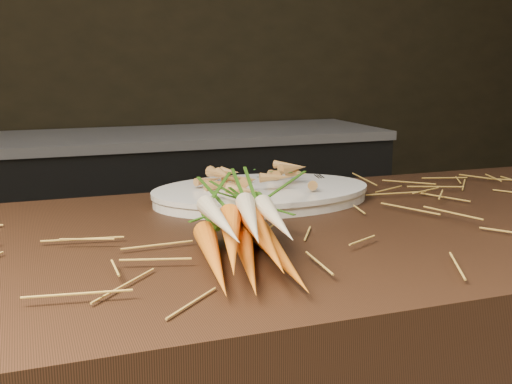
% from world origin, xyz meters
% --- Properties ---
extents(back_counter, '(1.82, 0.62, 0.84)m').
position_xyz_m(back_counter, '(0.30, 2.18, 0.42)').
color(back_counter, black).
rests_on(back_counter, ground).
extents(straw_bedding, '(1.40, 0.60, 0.02)m').
position_xyz_m(straw_bedding, '(0.00, 0.30, 0.91)').
color(straw_bedding, '#AD8E31').
rests_on(straw_bedding, main_counter).
extents(root_veg_bunch, '(0.24, 0.49, 0.09)m').
position_xyz_m(root_veg_bunch, '(-0.08, 0.26, 0.94)').
color(root_veg_bunch, orange).
rests_on(root_veg_bunch, main_counter).
extents(serving_platter, '(0.41, 0.28, 0.02)m').
position_xyz_m(serving_platter, '(0.05, 0.50, 0.91)').
color(serving_platter, white).
rests_on(serving_platter, main_counter).
extents(roasted_veg_heap, '(0.20, 0.15, 0.05)m').
position_xyz_m(roasted_veg_heap, '(0.05, 0.50, 0.94)').
color(roasted_veg_heap, '#B17634').
rests_on(roasted_veg_heap, serving_platter).
extents(serving_fork, '(0.04, 0.15, 0.00)m').
position_xyz_m(serving_fork, '(0.19, 0.48, 0.92)').
color(serving_fork, silver).
rests_on(serving_fork, serving_platter).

